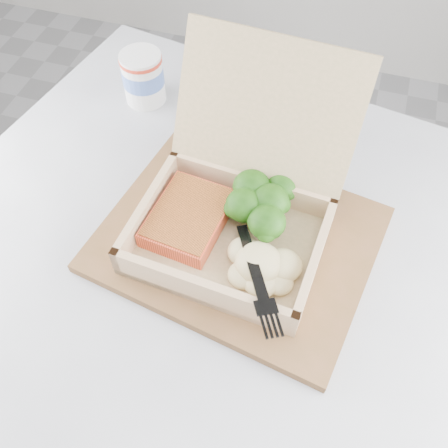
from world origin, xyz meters
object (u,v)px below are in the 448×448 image
(takeout_container, at_px, (241,196))
(serving_tray, at_px, (238,239))
(cafe_table, at_px, (208,323))
(paper_cup, at_px, (143,76))

(takeout_container, bearing_deg, serving_tray, -75.69)
(cafe_table, distance_m, paper_cup, 0.41)
(cafe_table, relative_size, serving_tray, 2.67)
(serving_tray, bearing_deg, takeout_container, 99.94)
(paper_cup, bearing_deg, serving_tray, -45.81)
(serving_tray, relative_size, takeout_container, 1.22)
(cafe_table, distance_m, serving_tray, 0.20)
(serving_tray, bearing_deg, paper_cup, 134.19)
(takeout_container, relative_size, paper_cup, 3.32)
(paper_cup, bearing_deg, takeout_container, -42.99)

